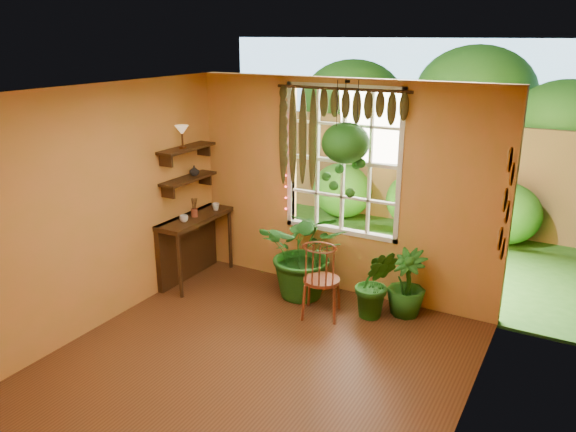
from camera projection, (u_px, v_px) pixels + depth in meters
name	position (u px, v px, depth m)	size (l,w,h in m)	color
floor	(245.00, 375.00, 5.51)	(4.50, 4.50, 0.00)	brown
ceiling	(237.00, 96.00, 4.67)	(4.50, 4.50, 0.00)	silver
wall_back	(341.00, 189.00, 6.96)	(4.00, 4.00, 0.00)	#E2914D
wall_left	(85.00, 214.00, 6.01)	(4.50, 4.50, 0.00)	#E2914D
wall_right	(466.00, 294.00, 4.17)	(4.50, 4.50, 0.00)	#E2914D
window	(343.00, 161.00, 6.88)	(1.52, 0.10, 1.86)	white
valance_vine	(334.00, 115.00, 6.64)	(1.70, 0.12, 1.10)	#3A210F
string_lights	(286.00, 153.00, 7.13)	(0.03, 0.03, 1.54)	#FF2633
wall_plates	(505.00, 206.00, 5.60)	(0.04, 0.32, 1.10)	#FCEACE
counter_ledge	(190.00, 240.00, 7.55)	(0.40, 1.20, 0.90)	#3A210F
shelf_lower	(188.00, 179.00, 7.27)	(0.25, 0.90, 0.04)	#3A210F
shelf_upper	(187.00, 148.00, 7.14)	(0.25, 0.90, 0.04)	#3A210F
backyard	(451.00, 138.00, 10.71)	(14.00, 10.00, 12.00)	#245A19
windsor_chair	(321.00, 290.00, 6.56)	(0.53, 0.55, 1.15)	maroon
potted_plant_left	(306.00, 252.00, 6.98)	(1.09, 0.94, 1.21)	#155016
potted_plant_mid	(375.00, 283.00, 6.50)	(0.48, 0.38, 0.86)	#155016
potted_plant_right	(407.00, 283.00, 6.58)	(0.45, 0.45, 0.81)	#155016
hanging_basket	(345.00, 148.00, 6.55)	(0.56, 0.56, 1.35)	black
cup_a	(184.00, 219.00, 7.16)	(0.11, 0.11, 0.09)	silver
cup_b	(216.00, 207.00, 7.63)	(0.10, 0.10, 0.10)	beige
brush_jar	(194.00, 207.00, 7.34)	(0.09, 0.09, 0.32)	brown
shelf_vase	(194.00, 171.00, 7.34)	(0.13, 0.13, 0.13)	#B2AD99
tiffany_lamp	(182.00, 132.00, 6.99)	(0.17, 0.17, 0.29)	#552F18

